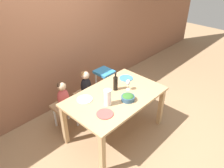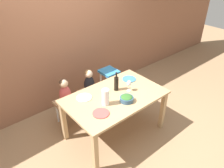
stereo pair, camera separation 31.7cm
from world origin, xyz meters
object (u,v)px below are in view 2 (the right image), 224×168
Objects in this scene: person_child_center at (89,81)px; dinner_plate_front_left at (101,113)px; paper_towel_roll at (105,97)px; dinner_plate_back_left at (84,98)px; chair_far_center at (90,95)px; person_child_left at (65,91)px; wine_glass_near at (129,84)px; chair_far_left at (67,106)px; wine_bottle at (116,83)px; chair_right_highchair at (109,79)px; dinner_plate_back_right at (129,79)px; salad_bowl_large at (127,98)px.

person_child_center is 1.04m from dinner_plate_front_left.
dinner_plate_back_left is (-0.15, 0.34, -0.12)m from paper_towel_roll.
person_child_center is (0.00, 0.00, 0.31)m from chair_far_center.
wine_glass_near is (0.74, -0.77, 0.22)m from person_child_left.
wine_bottle is at bearing -45.93° from chair_far_left.
person_child_left is at bearing 90.00° from chair_far_left.
person_child_left is at bearing 179.88° from chair_far_center.
chair_right_highchair is 2.33× the size of wine_bottle.
dinner_plate_back_right is (0.95, 0.42, 0.00)m from dinner_plate_front_left.
dinner_plate_back_left is (-0.44, 0.48, -0.04)m from salad_bowl_large.
dinner_plate_back_left is (-0.88, -0.47, 0.21)m from chair_right_highchair.
dinner_plate_front_left is (-0.69, -0.17, -0.13)m from wine_glass_near.
person_child_left is 1.94× the size of dinner_plate_back_left.
paper_towel_roll is 1.07× the size of dinner_plate_front_left.
wine_bottle reaches higher than dinner_plate_back_right.
dinner_plate_back_left is (0.08, -0.47, 0.09)m from person_child_left.
chair_far_left is at bearing 180.00° from chair_far_center.
chair_right_highchair reaches higher than chair_far_left.
dinner_plate_front_left and dinner_plate_back_right have the same top height.
paper_towel_roll is at bearing -74.13° from chair_far_left.
chair_far_center is 2.40× the size of wine_glass_near.
wine_glass_near is (0.51, 0.04, 0.01)m from paper_towel_roll.
chair_far_center is 1.05m from salad_bowl_large.
person_child_left reaches higher than salad_bowl_large.
dinner_plate_back_left is at bearing 86.22° from dinner_plate_front_left.
wine_bottle is (0.60, -0.62, 0.52)m from chair_far_left.
chair_right_highchair is 1.14m from paper_towel_roll.
wine_glass_near reaches higher than person_child_left.
person_child_left is (-0.96, 0.00, 0.12)m from chair_right_highchair.
person_child_left is 1.44× the size of wine_bottle.
chair_right_highchair is 0.48m from person_child_center.
person_child_left is at bearing 99.15° from dinner_plate_back_left.
wine_bottle is at bearing 133.30° from wine_glass_near.
dinner_plate_front_left is (0.05, -0.94, 0.40)m from chair_far_left.
wine_bottle is at bearing -120.02° from chair_right_highchair.
salad_bowl_large is at bearing -61.34° from chair_far_left.
person_child_center is at bearing 91.46° from salad_bowl_large.
salad_bowl_large is (0.02, -0.95, 0.44)m from chair_far_center.
dinner_plate_front_left is at bearing -87.20° from chair_far_left.
wine_bottle is 1.34× the size of dinner_plate_front_left.
wine_bottle reaches higher than chair_right_highchair.
chair_far_center is 0.50m from chair_right_highchair.
paper_towel_roll is (0.23, -0.81, 0.52)m from chair_far_left.
salad_bowl_large is at bearing -47.15° from dinner_plate_back_left.
wine_bottle is at bearing 29.48° from dinner_plate_front_left.
dinner_plate_front_left is 1.00× the size of dinner_plate_back_left.
wine_glass_near is at bearing 4.57° from paper_towel_roll.
person_child_left reaches higher than dinner_plate_back_right.
chair_far_center is at bearing -90.00° from person_child_center.
chair_far_left is 0.63m from dinner_plate_back_left.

